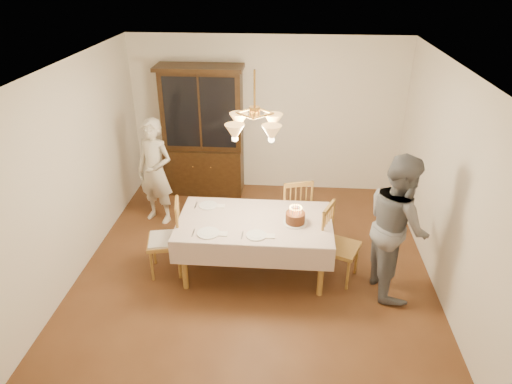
# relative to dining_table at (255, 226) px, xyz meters

# --- Properties ---
(ground) EXTENTS (5.00, 5.00, 0.00)m
(ground) POSITION_rel_dining_table_xyz_m (0.00, 0.00, -0.68)
(ground) COLOR #502C17
(ground) RESTS_ON ground
(room_shell) EXTENTS (5.00, 5.00, 5.00)m
(room_shell) POSITION_rel_dining_table_xyz_m (0.00, 0.00, 0.90)
(room_shell) COLOR white
(room_shell) RESTS_ON ground
(dining_table) EXTENTS (1.90, 1.10, 0.76)m
(dining_table) POSITION_rel_dining_table_xyz_m (0.00, 0.00, 0.00)
(dining_table) COLOR olive
(dining_table) RESTS_ON ground
(china_hutch) EXTENTS (1.38, 0.54, 2.16)m
(china_hutch) POSITION_rel_dining_table_xyz_m (-1.04, 2.25, 0.36)
(china_hutch) COLOR black
(china_hutch) RESTS_ON ground
(chair_far_side) EXTENTS (0.54, 0.53, 1.00)m
(chair_far_side) POSITION_rel_dining_table_xyz_m (0.49, 0.79, -0.24)
(chair_far_side) COLOR olive
(chair_far_side) RESTS_ON ground
(chair_left_end) EXTENTS (0.50, 0.52, 1.00)m
(chair_left_end) POSITION_rel_dining_table_xyz_m (-1.13, -0.09, -0.23)
(chair_left_end) COLOR olive
(chair_left_end) RESTS_ON ground
(chair_right_end) EXTENTS (0.56, 0.57, 1.00)m
(chair_right_end) POSITION_rel_dining_table_xyz_m (1.06, -0.06, -0.24)
(chair_right_end) COLOR olive
(chair_right_end) RESTS_ON ground
(elderly_woman) EXTENTS (0.69, 0.57, 1.62)m
(elderly_woman) POSITION_rel_dining_table_xyz_m (-1.58, 1.20, 0.13)
(elderly_woman) COLOR beige
(elderly_woman) RESTS_ON ground
(adult_in_grey) EXTENTS (0.79, 0.95, 1.76)m
(adult_in_grey) POSITION_rel_dining_table_xyz_m (1.68, -0.19, 0.20)
(adult_in_grey) COLOR slate
(adult_in_grey) RESTS_ON ground
(birthday_cake) EXTENTS (0.30, 0.30, 0.23)m
(birthday_cake) POSITION_rel_dining_table_xyz_m (0.50, -0.02, 0.14)
(birthday_cake) COLOR white
(birthday_cake) RESTS_ON dining_table
(place_setting_near_left) EXTENTS (0.41, 0.27, 0.02)m
(place_setting_near_left) POSITION_rel_dining_table_xyz_m (-0.51, -0.34, 0.08)
(place_setting_near_left) COLOR white
(place_setting_near_left) RESTS_ON dining_table
(place_setting_near_right) EXTENTS (0.39, 0.24, 0.02)m
(place_setting_near_right) POSITION_rel_dining_table_xyz_m (0.06, -0.35, 0.08)
(place_setting_near_right) COLOR white
(place_setting_near_right) RESTS_ON dining_table
(place_setting_far_left) EXTENTS (0.39, 0.24, 0.02)m
(place_setting_far_left) POSITION_rel_dining_table_xyz_m (-0.62, 0.32, 0.08)
(place_setting_far_left) COLOR white
(place_setting_far_left) RESTS_ON dining_table
(chandelier) EXTENTS (0.62, 0.62, 0.73)m
(chandelier) POSITION_rel_dining_table_xyz_m (-0.00, -0.00, 1.29)
(chandelier) COLOR #BF8C3F
(chandelier) RESTS_ON ground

